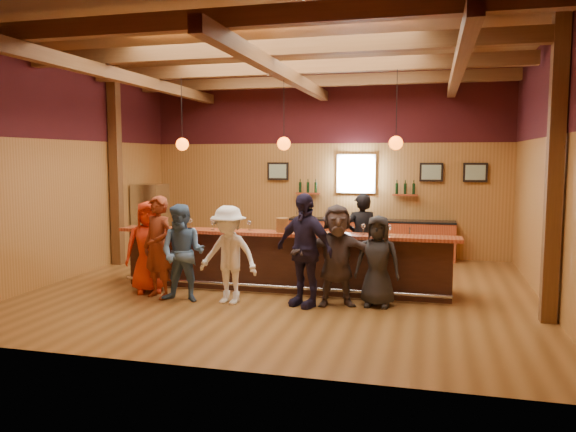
{
  "coord_description": "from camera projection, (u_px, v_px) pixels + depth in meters",
  "views": [
    {
      "loc": [
        2.62,
        -9.9,
        2.46
      ],
      "look_at": [
        0.0,
        0.3,
        1.35
      ],
      "focal_mm": 35.0,
      "sensor_mm": 36.0,
      "label": 1
    }
  ],
  "objects": [
    {
      "name": "bartender",
      "position": [
        361.0,
        238.0,
        10.99
      ],
      "size": [
        0.74,
        0.61,
        1.75
      ],
      "primitive_type": "imported",
      "rotation": [
        0.0,
        0.0,
        3.49
      ],
      "color": "black",
      "rests_on": "ground"
    },
    {
      "name": "customer_denim",
      "position": [
        183.0,
        253.0,
        9.53
      ],
      "size": [
        0.82,
        0.65,
        1.67
      ],
      "primitive_type": "imported",
      "rotation": [
        0.0,
        0.0,
        0.02
      ],
      "color": "#46678D",
      "rests_on": "ground"
    },
    {
      "name": "pendant_lights",
      "position": [
        284.0,
        143.0,
        10.16
      ],
      "size": [
        4.24,
        0.24,
        1.37
      ],
      "color": "black",
      "rests_on": "room"
    },
    {
      "name": "framed_pictures",
      "position": [
        392.0,
        172.0,
        13.61
      ],
      "size": [
        5.35,
        0.05,
        0.45
      ],
      "color": "black",
      "rests_on": "room"
    },
    {
      "name": "glass_b",
      "position": [
        191.0,
        221.0,
        10.64
      ],
      "size": [
        0.08,
        0.08,
        0.19
      ],
      "color": "silver",
      "rests_on": "bar_counter"
    },
    {
      "name": "glass_e",
      "position": [
        249.0,
        223.0,
        10.38
      ],
      "size": [
        0.08,
        0.08,
        0.18
      ],
      "color": "silver",
      "rests_on": "bar_counter"
    },
    {
      "name": "customer_dark",
      "position": [
        378.0,
        261.0,
        9.21
      ],
      "size": [
        0.77,
        0.52,
        1.51
      ],
      "primitive_type": "imported",
      "rotation": [
        0.0,
        0.0,
        -0.06
      ],
      "color": "black",
      "rests_on": "ground"
    },
    {
      "name": "glass_a",
      "position": [
        143.0,
        220.0,
        10.87
      ],
      "size": [
        0.09,
        0.09,
        0.19
      ],
      "color": "silver",
      "rests_on": "bar_counter"
    },
    {
      "name": "bar_counter",
      "position": [
        287.0,
        261.0,
        10.53
      ],
      "size": [
        6.3,
        1.07,
        1.11
      ],
      "color": "black",
      "rests_on": "ground"
    },
    {
      "name": "bottle_a",
      "position": [
        306.0,
        224.0,
        10.14
      ],
      "size": [
        0.08,
        0.08,
        0.38
      ],
      "color": "black",
      "rests_on": "bar_counter"
    },
    {
      "name": "stainless_fridge",
      "position": [
        151.0,
        220.0,
        13.87
      ],
      "size": [
        0.7,
        0.7,
        1.8
      ],
      "primitive_type": "cube",
      "color": "silver",
      "rests_on": "ground"
    },
    {
      "name": "wine_shelves",
      "position": [
        355.0,
        191.0,
        13.82
      ],
      "size": [
        3.0,
        0.18,
        0.3
      ],
      "color": "#96351B",
      "rests_on": "room"
    },
    {
      "name": "glass_d",
      "position": [
        231.0,
        224.0,
        10.39
      ],
      "size": [
        0.07,
        0.07,
        0.16
      ],
      "color": "silver",
      "rests_on": "bar_counter"
    },
    {
      "name": "customer_navy",
      "position": [
        304.0,
        250.0,
        9.23
      ],
      "size": [
        1.19,
        0.88,
        1.88
      ],
      "primitive_type": "imported",
      "rotation": [
        0.0,
        0.0,
        -0.44
      ],
      "color": "#211C38",
      "rests_on": "ground"
    },
    {
      "name": "back_bar_cabinet",
      "position": [
        370.0,
        239.0,
        13.68
      ],
      "size": [
        4.0,
        0.52,
        0.95
      ],
      "color": "#96351B",
      "rests_on": "ground"
    },
    {
      "name": "customer_white",
      "position": [
        229.0,
        255.0,
        9.4
      ],
      "size": [
        1.15,
        0.78,
        1.65
      ],
      "primitive_type": "imported",
      "rotation": [
        0.0,
        0.0,
        -0.16
      ],
      "color": "white",
      "rests_on": "ground"
    },
    {
      "name": "customer_orange",
      "position": [
        148.0,
        247.0,
        10.17
      ],
      "size": [
        0.97,
        0.85,
        1.67
      ],
      "primitive_type": "imported",
      "rotation": [
        0.0,
        0.0,
        0.48
      ],
      "color": "red",
      "rests_on": "ground"
    },
    {
      "name": "glass_c",
      "position": [
        213.0,
        223.0,
        10.43
      ],
      "size": [
        0.08,
        0.08,
        0.19
      ],
      "color": "silver",
      "rests_on": "bar_counter"
    },
    {
      "name": "window",
      "position": [
        356.0,
        174.0,
        13.83
      ],
      "size": [
        0.95,
        0.09,
        0.95
      ],
      "color": "silver",
      "rests_on": "room"
    },
    {
      "name": "glass_g",
      "position": [
        363.0,
        227.0,
        9.82
      ],
      "size": [
        0.08,
        0.08,
        0.19
      ],
      "color": "silver",
      "rests_on": "bar_counter"
    },
    {
      "name": "glass_f",
      "position": [
        335.0,
        226.0,
        9.85
      ],
      "size": [
        0.09,
        0.09,
        0.2
      ],
      "color": "silver",
      "rests_on": "bar_counter"
    },
    {
      "name": "customer_redvest",
      "position": [
        158.0,
        247.0,
        9.77
      ],
      "size": [
        0.77,
        0.65,
        1.79
      ],
      "primitive_type": "imported",
      "rotation": [
        0.0,
        0.0,
        -0.39
      ],
      "color": "maroon",
      "rests_on": "ground"
    },
    {
      "name": "ice_bucket",
      "position": [
        282.0,
        225.0,
        10.13
      ],
      "size": [
        0.23,
        0.23,
        0.25
      ],
      "primitive_type": "cylinder",
      "color": "brown",
      "rests_on": "bar_counter"
    },
    {
      "name": "room",
      "position": [
        285.0,
        115.0,
        10.16
      ],
      "size": [
        9.04,
        9.0,
        4.52
      ],
      "color": "brown",
      "rests_on": "ground"
    },
    {
      "name": "bottle_b",
      "position": [
        338.0,
        225.0,
        9.98
      ],
      "size": [
        0.08,
        0.08,
        0.36
      ],
      "color": "black",
      "rests_on": "bar_counter"
    },
    {
      "name": "customer_brown",
      "position": [
        337.0,
        255.0,
        9.27
      ],
      "size": [
        1.64,
        0.89,
        1.69
      ],
      "primitive_type": "imported",
      "rotation": [
        0.0,
        0.0,
        0.26
      ],
      "color": "#504140",
      "rests_on": "ground"
    },
    {
      "name": "glass_h",
      "position": [
        389.0,
        228.0,
        9.67
      ],
      "size": [
        0.08,
        0.08,
        0.18
      ],
      "color": "silver",
      "rests_on": "bar_counter"
    }
  ]
}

